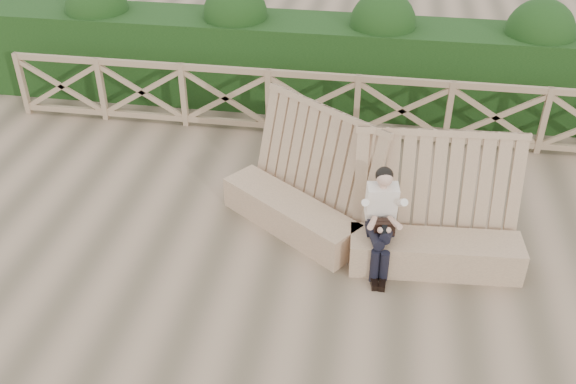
# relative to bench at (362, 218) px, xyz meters

# --- Properties ---
(ground) EXTENTS (60.00, 60.00, 0.00)m
(ground) POSITION_rel_bench_xyz_m (-1.01, -0.73, -0.39)
(ground) COLOR brown
(ground) RESTS_ON ground
(bench) EXTENTS (3.82, 1.83, 1.57)m
(bench) POSITION_rel_bench_xyz_m (0.00, 0.00, 0.00)
(bench) COLOR #89684E
(bench) RESTS_ON ground
(woman) EXTENTS (0.40, 0.80, 1.30)m
(woman) POSITION_rel_bench_xyz_m (0.23, -0.37, 0.31)
(woman) COLOR black
(woman) RESTS_ON ground
(guardrail) EXTENTS (10.10, 0.09, 1.10)m
(guardrail) POSITION_rel_bench_xyz_m (-1.01, 2.77, 0.16)
(guardrail) COLOR olive
(guardrail) RESTS_ON ground
(hedge) EXTENTS (12.00, 1.20, 1.50)m
(hedge) POSITION_rel_bench_xyz_m (-1.01, 3.97, 0.36)
(hedge) COLOR black
(hedge) RESTS_ON ground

